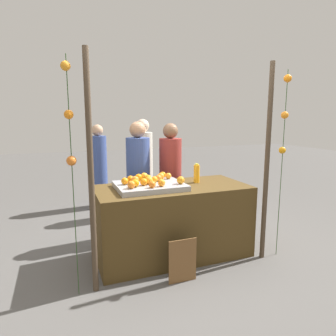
{
  "coord_description": "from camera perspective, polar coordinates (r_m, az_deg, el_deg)",
  "views": [
    {
      "loc": [
        -1.29,
        -3.25,
        1.7
      ],
      "look_at": [
        0.0,
        0.15,
        1.07
      ],
      "focal_mm": 31.8,
      "sensor_mm": 36.0,
      "label": 1
    }
  ],
  "objects": [
    {
      "name": "orange_7",
      "position": [
        3.77,
        -1.04,
        -1.32
      ],
      "size": [
        0.08,
        0.08,
        0.08
      ],
      "primitive_type": "sphere",
      "color": "orange",
      "rests_on": "orange_tray"
    },
    {
      "name": "orange_17",
      "position": [
        3.66,
        -4.58,
        -1.62
      ],
      "size": [
        0.09,
        0.09,
        0.09
      ],
      "primitive_type": "sphere",
      "color": "orange",
      "rests_on": "orange_tray"
    },
    {
      "name": "orange_5",
      "position": [
        3.24,
        -7.05,
        -3.2
      ],
      "size": [
        0.09,
        0.09,
        0.09
      ],
      "primitive_type": "sphere",
      "color": "orange",
      "rests_on": "orange_tray"
    },
    {
      "name": "orange_15",
      "position": [
        3.58,
        -1.86,
        -1.94
      ],
      "size": [
        0.08,
        0.08,
        0.08
      ],
      "primitive_type": "sphere",
      "color": "orange",
      "rests_on": "orange_tray"
    },
    {
      "name": "orange_1",
      "position": [
        3.44,
        2.44,
        -2.34
      ],
      "size": [
        0.09,
        0.09,
        0.09
      ],
      "primitive_type": "sphere",
      "color": "orange",
      "rests_on": "orange_tray"
    },
    {
      "name": "crowd_person_0",
      "position": [
        5.74,
        -13.12,
        -0.22
      ],
      "size": [
        0.31,
        0.31,
        1.56
      ],
      "color": "#384C8C",
      "rests_on": "ground_plane"
    },
    {
      "name": "orange_16",
      "position": [
        3.44,
        -8.3,
        -2.51
      ],
      "size": [
        0.08,
        0.08,
        0.08
      ],
      "primitive_type": "sphere",
      "color": "orange",
      "rests_on": "orange_tray"
    },
    {
      "name": "orange_9",
      "position": [
        3.37,
        -4.68,
        -2.66
      ],
      "size": [
        0.08,
        0.08,
        0.08
      ],
      "primitive_type": "sphere",
      "color": "orange",
      "rests_on": "orange_tray"
    },
    {
      "name": "orange_0",
      "position": [
        3.31,
        -1.25,
        -2.86
      ],
      "size": [
        0.08,
        0.08,
        0.08
      ],
      "primitive_type": "sphere",
      "color": "orange",
      "rests_on": "orange_tray"
    },
    {
      "name": "stall_counter",
      "position": [
        3.71,
        0.83,
        -10.07
      ],
      "size": [
        1.84,
        0.85,
        0.87
      ],
      "primitive_type": "cube",
      "color": "#4C3819",
      "rests_on": "ground_plane"
    },
    {
      "name": "crowd_person_1",
      "position": [
        5.2,
        -4.77,
        -0.48
      ],
      "size": [
        0.33,
        0.33,
        1.66
      ],
      "color": "beige",
      "rests_on": "ground_plane"
    },
    {
      "name": "orange_2",
      "position": [
        3.59,
        -3.83,
        -1.91
      ],
      "size": [
        0.08,
        0.08,
        0.08
      ],
      "primitive_type": "sphere",
      "color": "orange",
      "rests_on": "orange_tray"
    },
    {
      "name": "chalkboard_sign",
      "position": [
        3.22,
        2.76,
        -17.4
      ],
      "size": [
        0.31,
        0.03,
        0.48
      ],
      "color": "brown",
      "rests_on": "ground_plane"
    },
    {
      "name": "orange_4",
      "position": [
        3.65,
        -1.39,
        -1.64
      ],
      "size": [
        0.09,
        0.09,
        0.09
      ],
      "primitive_type": "sphere",
      "color": "orange",
      "rests_on": "orange_tray"
    },
    {
      "name": "orange_12",
      "position": [
        3.43,
        -3.65,
        -2.39
      ],
      "size": [
        0.09,
        0.09,
        0.09
      ],
      "primitive_type": "sphere",
      "color": "orange",
      "rests_on": "orange_tray"
    },
    {
      "name": "orange_8",
      "position": [
        3.31,
        -6.3,
        -2.9
      ],
      "size": [
        0.09,
        0.09,
        0.09
      ],
      "primitive_type": "sphere",
      "color": "orange",
      "rests_on": "orange_tray"
    },
    {
      "name": "garland_strand_right",
      "position": [
        3.73,
        21.49,
        9.35
      ],
      "size": [
        0.09,
        0.1,
        2.22
      ],
      "color": "#2D4C23",
      "rests_on": "ground_plane"
    },
    {
      "name": "canopy_post_right",
      "position": [
        3.64,
        18.42,
        0.67
      ],
      "size": [
        0.06,
        0.06,
        2.3
      ],
      "primitive_type": "cylinder",
      "color": "#473828",
      "rests_on": "ground_plane"
    },
    {
      "name": "orange_tray",
      "position": [
        3.48,
        -3.52,
        -3.45
      ],
      "size": [
        0.78,
        0.61,
        0.06
      ],
      "primitive_type": "cube",
      "color": "#9EA0A5",
      "rests_on": "stall_counter"
    },
    {
      "name": "orange_10",
      "position": [
        3.25,
        -3.06,
        -3.17
      ],
      "size": [
        0.08,
        0.08,
        0.08
      ],
      "primitive_type": "sphere",
      "color": "orange",
      "rests_on": "orange_tray"
    },
    {
      "name": "orange_3",
      "position": [
        3.54,
        -7.21,
        -2.11
      ],
      "size": [
        0.08,
        0.08,
        0.08
      ],
      "primitive_type": "sphere",
      "color": "orange",
      "rests_on": "orange_tray"
    },
    {
      "name": "ground_plane",
      "position": [
        3.88,
        0.82,
        -16.12
      ],
      "size": [
        24.0,
        24.0,
        0.0
      ],
      "primitive_type": "plane",
      "color": "#565451"
    },
    {
      "name": "orange_11",
      "position": [
        3.72,
        0.08,
        -1.52
      ],
      "size": [
        0.08,
        0.08,
        0.08
      ],
      "primitive_type": "sphere",
      "color": "orange",
      "rests_on": "orange_tray"
    },
    {
      "name": "orange_6",
      "position": [
        3.61,
        -5.68,
        -1.81
      ],
      "size": [
        0.09,
        0.09,
        0.09
      ],
      "primitive_type": "sphere",
      "color": "orange",
      "rests_on": "orange_tray"
    },
    {
      "name": "vendor_left",
      "position": [
        4.21,
        -5.69,
        -3.11
      ],
      "size": [
        0.33,
        0.33,
        1.63
      ],
      "color": "#384C8C",
      "rests_on": "ground_plane"
    },
    {
      "name": "garland_strand_left",
      "position": [
        2.77,
        -18.44,
        8.42
      ],
      "size": [
        0.09,
        0.09,
        2.22
      ],
      "color": "#2D4C23",
      "rests_on": "ground_plane"
    },
    {
      "name": "canopy_post_left",
      "position": [
        2.85,
        -14.54,
        -1.56
      ],
      "size": [
        0.06,
        0.06,
        2.3
      ],
      "primitive_type": "cylinder",
      "color": "#473828",
      "rests_on": "ground_plane"
    },
    {
      "name": "orange_14",
      "position": [
        3.51,
        -2.64,
        -2.21
      ],
      "size": [
        0.08,
        0.08,
        0.08
      ],
      "primitive_type": "sphere",
      "color": "orange",
      "rests_on": "orange_tray"
    },
    {
      "name": "orange_13",
      "position": [
        3.46,
        -6.31,
        -2.29
      ],
      "size": [
        0.09,
        0.09,
        0.09
      ],
      "primitive_type": "sphere",
      "color": "orange",
      "rests_on": "orange_tray"
    },
    {
      "name": "juice_bottle",
      "position": [
        3.78,
        5.51,
        -1.08
      ],
      "size": [
        0.07,
        0.07,
        0.24
      ],
      "color": "#FBA21C",
      "rests_on": "stall_counter"
    },
    {
      "name": "vendor_right",
      "position": [
        4.36,
        0.46,
        -2.76
      ],
      "size": [
        0.32,
        0.32,
        1.61
      ],
      "color": "maroon",
      "rests_on": "ground_plane"
    }
  ]
}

